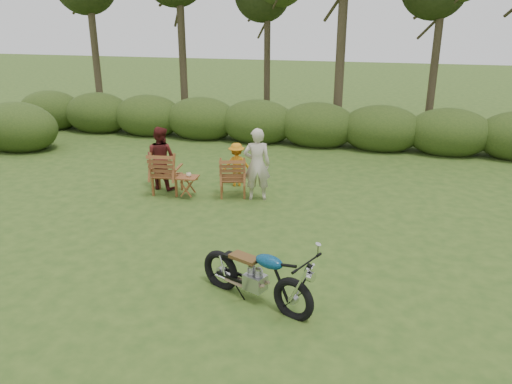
% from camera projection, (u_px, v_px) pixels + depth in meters
% --- Properties ---
extents(ground, '(80.00, 80.00, 0.00)m').
position_uv_depth(ground, '(233.00, 276.00, 8.13)').
color(ground, '#2A4617').
rests_on(ground, ground).
extents(tree_line, '(22.52, 11.62, 8.14)m').
position_uv_depth(tree_line, '(341.00, 22.00, 15.57)').
color(tree_line, '#342A1C').
rests_on(tree_line, ground).
extents(motorcycle, '(2.03, 1.40, 1.09)m').
position_uv_depth(motorcycle, '(255.00, 300.00, 7.43)').
color(motorcycle, '#0B5E95').
rests_on(motorcycle, ground).
extents(lawn_chair_right, '(0.84, 0.84, 0.98)m').
position_uv_depth(lawn_chair_right, '(233.00, 196.00, 11.72)').
color(lawn_chair_right, brown).
rests_on(lawn_chair_right, ground).
extents(lawn_chair_left, '(0.80, 0.80, 1.04)m').
position_uv_depth(lawn_chair_left, '(168.00, 193.00, 11.91)').
color(lawn_chair_left, brown).
rests_on(lawn_chair_left, ground).
extents(side_table, '(0.52, 0.45, 0.51)m').
position_uv_depth(side_table, '(188.00, 187.00, 11.52)').
color(side_table, brown).
rests_on(side_table, ground).
extents(cup, '(0.14, 0.14, 0.09)m').
position_uv_depth(cup, '(189.00, 175.00, 11.43)').
color(cup, beige).
rests_on(cup, side_table).
extents(adult_a, '(0.69, 0.55, 1.67)m').
position_uv_depth(adult_a, '(257.00, 199.00, 11.51)').
color(adult_a, '#BFB59D').
rests_on(adult_a, ground).
extents(adult_b, '(0.81, 0.67, 1.53)m').
position_uv_depth(adult_b, '(163.00, 188.00, 12.24)').
color(adult_b, '#511817').
rests_on(adult_b, ground).
extents(child, '(0.80, 0.65, 1.08)m').
position_uv_depth(child, '(237.00, 185.00, 12.42)').
color(child, orange).
rests_on(child, ground).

